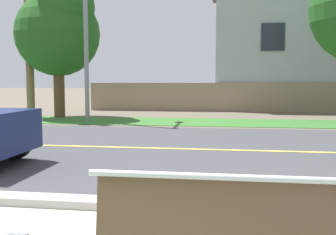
% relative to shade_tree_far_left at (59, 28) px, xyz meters
% --- Properties ---
extents(ground_plane, '(140.00, 140.00, 0.00)m').
position_rel_shade_tree_far_left_xyz_m(ground_plane, '(5.64, -5.32, -3.62)').
color(ground_plane, '#665B4C').
extents(curb_edge, '(44.00, 0.30, 0.11)m').
position_rel_shade_tree_far_left_xyz_m(curb_edge, '(5.64, -10.97, -3.56)').
color(curb_edge, '#ADA89E').
rests_on(curb_edge, ground_plane).
extents(street_asphalt, '(52.00, 8.00, 0.01)m').
position_rel_shade_tree_far_left_xyz_m(street_asphalt, '(5.64, -6.82, -3.61)').
color(street_asphalt, '#424247').
rests_on(street_asphalt, ground_plane).
extents(road_centre_line, '(48.00, 0.14, 0.01)m').
position_rel_shade_tree_far_left_xyz_m(road_centre_line, '(5.64, -6.82, -3.61)').
color(road_centre_line, '#E0CC4C').
rests_on(road_centre_line, ground_plane).
extents(far_verge_grass, '(48.00, 2.80, 0.02)m').
position_rel_shade_tree_far_left_xyz_m(far_verge_grass, '(5.64, -1.04, -3.61)').
color(far_verge_grass, '#38702D').
rests_on(far_verge_grass, ground_plane).
extents(shade_tree_far_left, '(3.38, 3.38, 5.57)m').
position_rel_shade_tree_far_left_xyz_m(shade_tree_far_left, '(0.00, 0.00, 0.00)').
color(shade_tree_far_left, brown).
rests_on(shade_tree_far_left, ground_plane).
extents(garden_wall, '(13.00, 0.36, 1.40)m').
position_rel_shade_tree_far_left_xyz_m(garden_wall, '(6.32, 4.27, -2.92)').
color(garden_wall, gray).
rests_on(garden_wall, ground_plane).
extents(house_across_street, '(10.56, 6.91, 7.10)m').
position_rel_shade_tree_far_left_xyz_m(house_across_street, '(11.01, 7.47, -0.02)').
color(house_across_street, '#A3ADB2').
rests_on(house_across_street, ground_plane).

